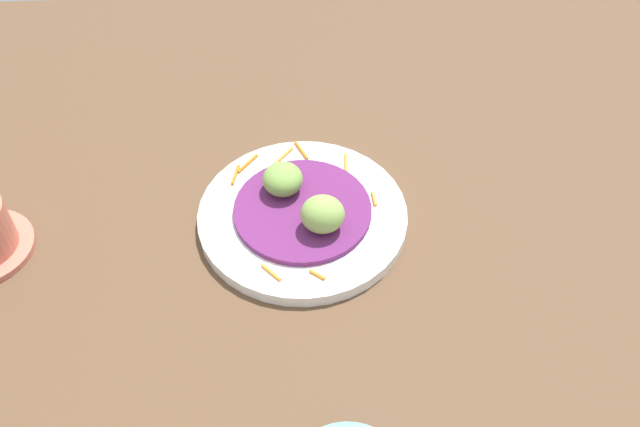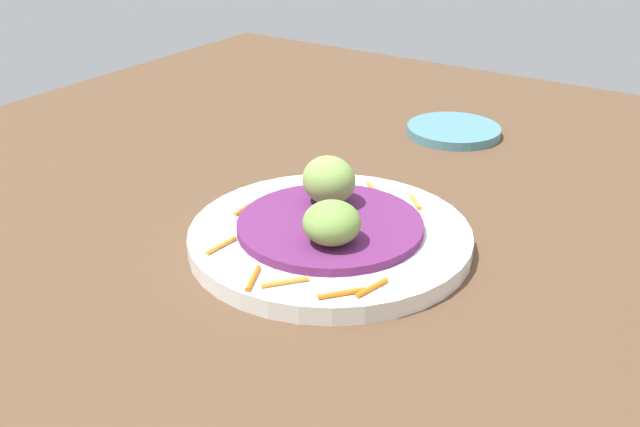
% 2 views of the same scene
% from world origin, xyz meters
% --- Properties ---
extents(table_surface, '(1.10, 1.10, 0.02)m').
position_xyz_m(table_surface, '(0.00, 0.00, 0.01)').
color(table_surface, brown).
rests_on(table_surface, ground).
extents(main_plate, '(0.24, 0.24, 0.02)m').
position_xyz_m(main_plate, '(-0.05, -0.03, 0.03)').
color(main_plate, white).
rests_on(main_plate, table_surface).
extents(cabbage_bed, '(0.16, 0.16, 0.01)m').
position_xyz_m(cabbage_bed, '(-0.05, -0.03, 0.04)').
color(cabbage_bed, '#60235B').
rests_on(cabbage_bed, main_plate).
extents(carrot_garnish, '(0.22, 0.17, 0.00)m').
position_xyz_m(carrot_garnish, '(-0.10, -0.04, 0.04)').
color(carrot_garnish, orange).
rests_on(carrot_garnish, main_plate).
extents(guac_scoop_left, '(0.06, 0.06, 0.04)m').
position_xyz_m(guac_scoop_left, '(-0.08, -0.05, 0.06)').
color(guac_scoop_left, '#759E47').
rests_on(guac_scoop_left, cabbage_bed).
extents(guac_scoop_center, '(0.05, 0.05, 0.04)m').
position_xyz_m(guac_scoop_center, '(-0.02, -0.01, 0.07)').
color(guac_scoop_center, '#84A851').
rests_on(guac_scoop_center, cabbage_bed).
extents(side_plate_small, '(0.11, 0.11, 0.01)m').
position_xyz_m(side_plate_small, '(0.26, 0.00, 0.03)').
color(side_plate_small, teal).
rests_on(side_plate_small, table_surface).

